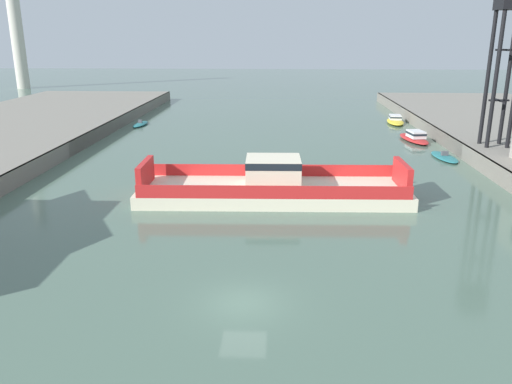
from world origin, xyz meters
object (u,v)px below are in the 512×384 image
at_px(chain_ferry, 273,186).
at_px(moored_boat_far_right, 444,157).
at_px(moored_boat_mid_left, 415,137).
at_px(smokestack_distant_a, 14,9).
at_px(moored_boat_near_right, 140,124).
at_px(crane_tower, 510,24).
at_px(moored_boat_far_left, 395,120).

relative_size(chain_ferry, moored_boat_far_right, 3.70).
height_order(moored_boat_mid_left, smokestack_distant_a, smokestack_distant_a).
relative_size(moored_boat_near_right, smokestack_distant_a, 0.15).
bearing_deg(moored_boat_near_right, moored_boat_far_right, -26.74).
height_order(moored_boat_mid_left, crane_tower, crane_tower).
height_order(moored_boat_mid_left, moored_boat_far_right, moored_boat_mid_left).
xyz_separation_m(chain_ferry, moored_boat_near_right, (-21.82, 37.27, -0.89)).
distance_m(moored_boat_near_right, crane_tower, 53.54).
xyz_separation_m(moored_boat_mid_left, moored_boat_far_left, (0.56, 15.04, -0.08)).
distance_m(crane_tower, smokestack_distant_a, 123.26).
relative_size(moored_boat_far_left, moored_boat_far_right, 1.19).
bearing_deg(moored_boat_near_right, chain_ferry, -59.65).
bearing_deg(moored_boat_mid_left, moored_boat_near_right, 165.09).
distance_m(moored_boat_near_right, smokestack_distant_a, 77.30).
bearing_deg(moored_boat_mid_left, crane_tower, -61.93).
xyz_separation_m(moored_boat_far_right, crane_tower, (4.95, -0.99, 14.75)).
xyz_separation_m(moored_boat_near_right, crane_tower, (46.56, -21.96, 14.73)).
relative_size(crane_tower, smokestack_distant_a, 0.45).
distance_m(moored_boat_mid_left, moored_boat_far_right, 10.20).
distance_m(moored_boat_far_left, smokestack_distant_a, 105.35).
height_order(moored_boat_far_left, moored_boat_far_right, moored_boat_far_left).
xyz_separation_m(moored_boat_mid_left, moored_boat_far_right, (0.99, -10.15, -0.36)).
bearing_deg(moored_boat_mid_left, smokestack_distant_a, 142.16).
xyz_separation_m(moored_boat_far_right, smokestack_distant_a, (-89.04, 78.56, 20.22)).
relative_size(chain_ferry, moored_boat_near_right, 3.95).
height_order(moored_boat_far_right, crane_tower, crane_tower).
height_order(moored_boat_near_right, crane_tower, crane_tower).
xyz_separation_m(moored_boat_far_left, smokestack_distant_a, (-88.61, 53.37, 19.94)).
xyz_separation_m(chain_ferry, moored_boat_far_left, (19.36, 41.49, -0.63)).
distance_m(moored_boat_near_right, moored_boat_mid_left, 42.03).
bearing_deg(smokestack_distant_a, moored_boat_far_left, -31.06).
bearing_deg(chain_ferry, moored_boat_mid_left, 54.60).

